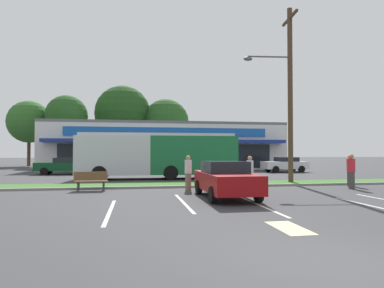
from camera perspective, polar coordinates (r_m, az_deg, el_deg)
The scene contains 23 objects.
ground_plane at distance 6.54m, azimuth 24.82°, elevation -18.20°, with size 240.00×240.00×0.00m, color #38383A.
grass_median at distance 19.58m, azimuth 0.78°, elevation -6.82°, with size 56.00×2.20×0.12m, color #386B28.
curb_lip at distance 18.39m, azimuth 1.47°, elevation -7.17°, with size 56.00×0.24×0.12m, color gray.
parking_stripe_0 at distance 11.41m, azimuth -13.71°, elevation -10.96°, with size 0.12×4.80×0.01m, color silver.
parking_stripe_1 at distance 12.92m, azimuth -1.43°, elevation -9.87°, with size 0.12×4.80×0.01m, color silver.
parking_stripe_2 at distance 12.50m, azimuth 11.42°, elevation -10.13°, with size 0.12×4.80×0.01m, color silver.
parking_stripe_3 at distance 13.51m, azimuth 28.77°, elevation -9.32°, with size 0.12×4.80×0.01m, color silver.
lot_arrow at distance 9.08m, azimuth 16.13°, elevation -13.44°, with size 0.70×1.60×0.01m, color beige.
storefront_building at distance 40.64m, azimuth -4.67°, elevation -0.39°, with size 26.54×11.96×5.25m.
tree_far_left at distance 52.11m, azimuth -25.83°, elevation 3.39°, with size 5.85×5.85×9.08m.
tree_left at distance 49.16m, azimuth -20.44°, elevation 4.46°, with size 5.62×5.62×9.69m.
tree_mid_left at distance 51.53m, azimuth -11.64°, elevation 5.06°, with size 8.27×8.27×11.83m.
tree_mid at distance 51.01m, azimuth -4.46°, elevation 3.69°, with size 6.94×6.94×9.92m.
utility_pole at distance 21.54m, azimuth 15.93°, elevation 8.81°, with size 3.06×2.40×10.71m.
city_bus at distance 24.34m, azimuth -5.82°, elevation -1.74°, with size 11.34×2.89×3.25m.
bus_stop_bench at distance 17.57m, azimuth -16.72°, elevation -5.93°, with size 1.60×0.45×0.95m.
car_0 at distance 14.21m, azimuth 5.71°, elevation -5.91°, with size 2.00×4.51×1.53m.
car_1 at distance 31.27m, azimuth -20.66°, elevation -3.43°, with size 4.75×1.88×1.44m.
car_2 at distance 33.68m, azimuth 15.42°, elevation -3.32°, with size 4.17×2.02×1.44m.
pedestrian_near_bench at distance 16.91m, azimuth -0.65°, elevation -4.88°, with size 0.35×0.35×1.75m.
pedestrian_by_pole at distance 21.05m, azimuth 25.17°, elevation -4.04°, with size 0.36×0.36×1.77m.
pedestrian_mid at distance 19.45m, azimuth 25.37°, elevation -4.19°, with size 0.37×0.37×1.82m.
pedestrian_far at distance 17.34m, azimuth 9.78°, elevation -4.83°, with size 0.35×0.35×1.72m.
Camera 1 is at (-3.52, -5.17, 1.90)m, focal length 31.53 mm.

